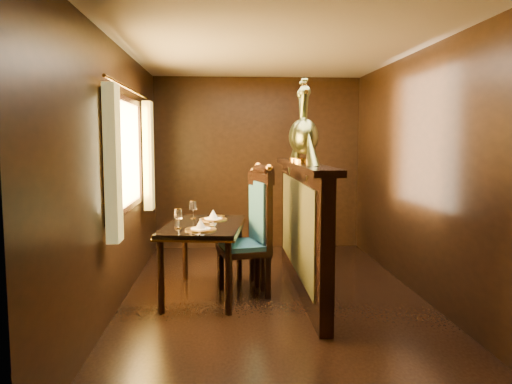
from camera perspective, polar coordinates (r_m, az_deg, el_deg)
ground at (r=5.10m, az=2.08°, el=-12.23°), size 5.00×5.00×0.00m
room_shell at (r=4.86m, az=1.12°, el=5.84°), size 3.04×5.04×2.52m
partition at (r=5.26m, az=5.27°, el=-3.68°), size 0.26×2.70×1.36m
dining_table at (r=5.11m, az=-6.03°, el=-4.45°), size 0.91×1.34×0.94m
chair_left at (r=5.38m, az=-0.53°, el=-3.91°), size 0.56×0.58×1.29m
chair_right at (r=5.14m, az=-0.06°, el=-3.97°), size 0.58×0.60×1.36m
peacock_left at (r=5.04m, az=5.69°, el=8.05°), size 0.26×0.70×0.84m
peacock_right at (r=5.33m, az=5.18°, el=8.03°), size 0.27×0.72×0.85m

